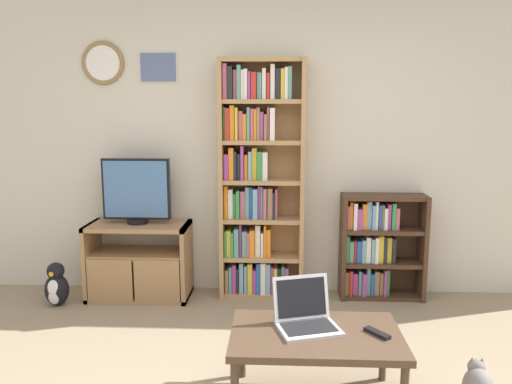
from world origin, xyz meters
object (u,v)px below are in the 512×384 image
Objects in this scene: bookshelf_short at (376,246)px; coffee_table at (316,340)px; laptop at (305,315)px; bookshelf_tall at (257,183)px; remote_near_laptop at (377,333)px; television at (136,191)px; penguin_figurine at (56,286)px; tv_stand at (139,261)px.

bookshelf_short is 0.97× the size of coffee_table.
laptop is (-0.69, -1.57, 0.03)m from bookshelf_short.
bookshelf_tall is 13.37× the size of remote_near_laptop.
remote_near_laptop is (0.33, -0.01, 0.05)m from coffee_table.
television is 1.56× the size of penguin_figurine.
bookshelf_tall is 1.68m from laptop.
bookshelf_tall is 5.11× the size of laptop.
television reaches higher than laptop.
remote_near_laptop is (-0.30, -1.65, -0.02)m from bookshelf_short.
bookshelf_tall reaches higher than laptop.
bookshelf_short is 2.46× the size of penguin_figurine.
coffee_table is 6.16× the size of remote_near_laptop.
coffee_table is 2.45m from penguin_figurine.
coffee_table is 2.36× the size of laptop.
bookshelf_tall reaches higher than remote_near_laptop.
television is 1.45× the size of laptop.
television is at bearing 132.65° from coffee_table.
bookshelf_tall is at bearing 11.25° from penguin_figurine.
laptop is at bearing -77.47° from bookshelf_tall.
coffee_table is at bearing -40.55° from remote_near_laptop.
bookshelf_tall is 2.24× the size of bookshelf_short.
television is 1.03m from penguin_figurine.
television reaches higher than tv_stand.
remote_near_laptop is (1.76, -1.53, 0.10)m from tv_stand.
bookshelf_short is at bearing 0.33° from bookshelf_tall.
bookshelf_tall is at bearing 85.68° from laptop.
laptop is 2.62× the size of remote_near_laptop.
tv_stand is 2.00m from laptop.
penguin_figurine is at bearing 131.78° from laptop.
bookshelf_short reaches higher than tv_stand.
tv_stand is at bearing 116.59° from laptop.
coffee_table is at bearing -47.35° from television.
bookshelf_tall is 5.51× the size of penguin_figurine.
remote_near_laptop is 0.41× the size of penguin_figurine.
bookshelf_short is at bearing 7.12° from penguin_figurine.
remote_near_laptop is at bearing -29.41° from laptop.
bookshelf_short is at bearing 68.77° from coffee_table.
coffee_table is at bearing -46.82° from tv_stand.
coffee_table is (1.43, -1.55, -0.56)m from television.
laptop is 0.40m from remote_near_laptop.
tv_stand is 2.35× the size of penguin_figurine.
laptop is at bearing 127.39° from coffee_table.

